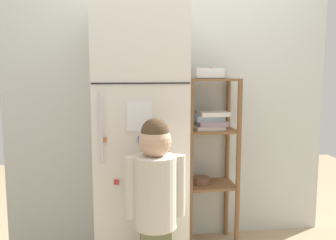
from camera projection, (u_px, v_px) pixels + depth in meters
name	position (u px, v px, depth m)	size (l,w,h in m)	color
kitchen_wall_back	(171.00, 96.00, 2.95)	(2.59, 0.03, 2.34)	silver
refrigerator	(139.00, 135.00, 2.61)	(0.62, 0.66, 1.84)	silver
child_standing	(155.00, 191.00, 2.17)	(0.36, 0.26, 1.10)	#646B46
pantry_shelf_unit	(210.00, 143.00, 2.85)	(0.40, 0.32, 1.31)	brown
fruit_bin	(209.00, 73.00, 2.77)	(0.22, 0.19, 0.08)	white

